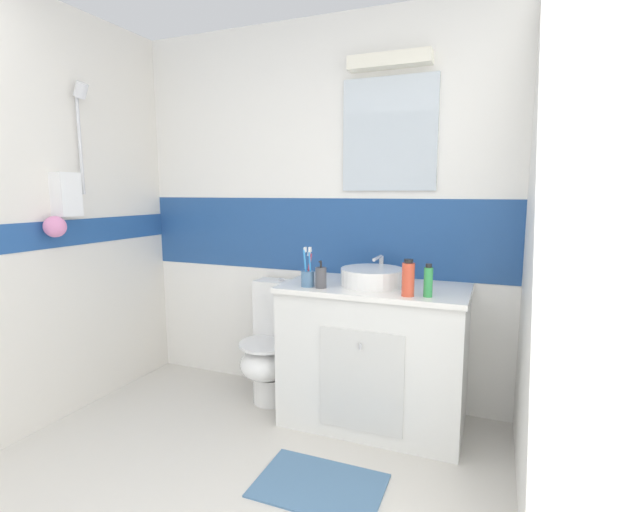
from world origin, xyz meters
TOP-DOWN VIEW (x-y plane):
  - ground_plane at (0.00, 1.20)m, footprint 3.20×3.48m
  - wall_back_tiled at (0.01, 2.45)m, footprint 3.20×0.20m
  - wall_right_plain at (1.35, 1.20)m, footprint 0.10×3.48m
  - vanity_cabinet at (0.50, 2.12)m, footprint 1.07×0.59m
  - sink_basin at (0.48, 2.12)m, footprint 0.37×0.41m
  - toilet at (-0.20, 2.16)m, footprint 0.37×0.50m
  - toothbrush_cup at (0.15, 1.94)m, footprint 0.08×0.08m
  - soap_dispenser at (0.23, 1.93)m, footprint 0.06×0.06m
  - mouthwash_bottle at (0.73, 1.91)m, footprint 0.07×0.07m
  - deodorant_spray_can at (0.83, 1.93)m, footprint 0.05×0.05m
  - bath_mat at (0.43, 1.42)m, footprint 0.60×0.41m

SIDE VIEW (x-z plane):
  - ground_plane at x=0.00m, z-range -0.04..0.00m
  - bath_mat at x=0.43m, z-range 0.00..0.01m
  - toilet at x=-0.20m, z-range -0.03..0.78m
  - vanity_cabinet at x=0.50m, z-range 0.00..0.85m
  - sink_basin at x=0.48m, z-range 0.83..0.98m
  - toothbrush_cup at x=0.15m, z-range 0.79..1.02m
  - soap_dispenser at x=0.23m, z-range 0.83..0.99m
  - deodorant_spray_can at x=0.83m, z-range 0.85..1.02m
  - mouthwash_bottle at x=0.73m, z-range 0.85..1.04m
  - wall_right_plain at x=1.35m, z-range 0.00..2.50m
  - wall_back_tiled at x=0.01m, z-range 0.01..2.51m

